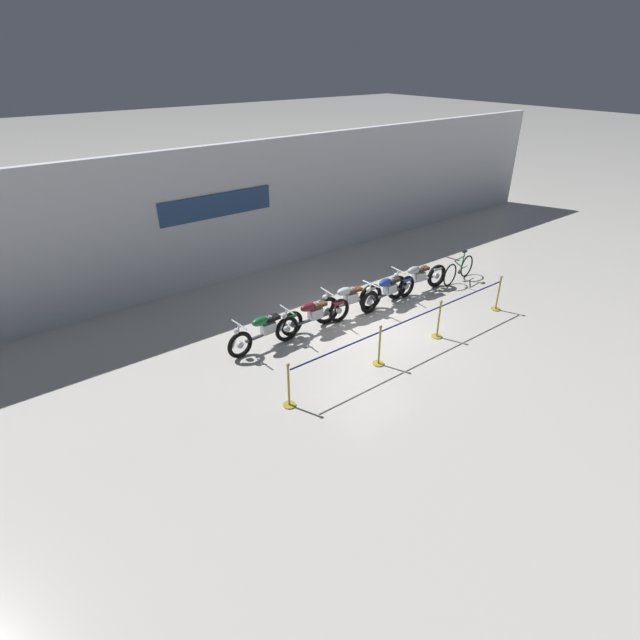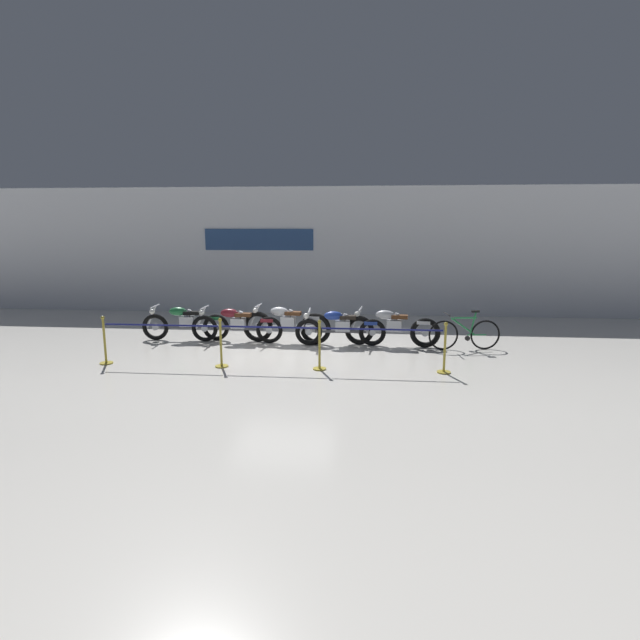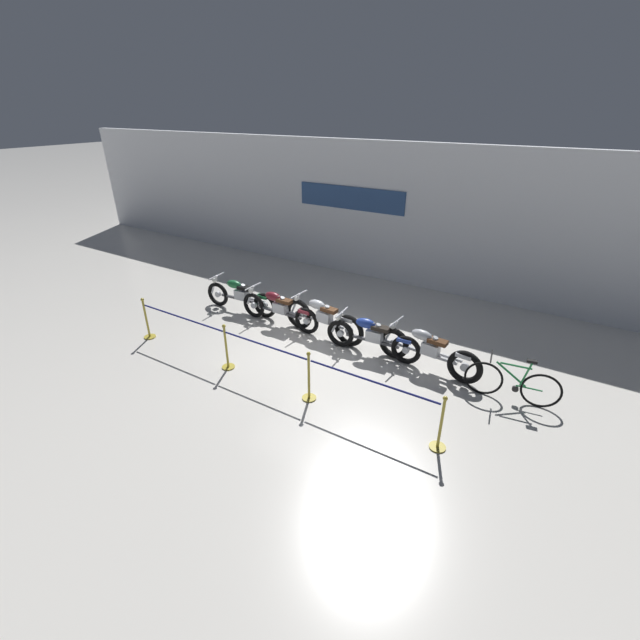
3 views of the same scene
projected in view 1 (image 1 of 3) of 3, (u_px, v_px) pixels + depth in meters
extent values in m
plane|color=silver|center=(366.00, 325.00, 13.55)|extent=(120.00, 120.00, 0.00)
cube|color=white|center=(262.00, 208.00, 16.11)|extent=(28.00, 0.25, 4.20)
cube|color=navy|center=(217.00, 206.00, 14.95)|extent=(3.66, 0.04, 0.70)
torus|color=black|center=(240.00, 345.00, 11.97)|extent=(0.70, 0.15, 0.69)
torus|color=black|center=(292.00, 324.00, 12.90)|extent=(0.70, 0.15, 0.69)
cylinder|color=silver|center=(240.00, 345.00, 11.97)|extent=(0.17, 0.09, 0.16)
cylinder|color=silver|center=(292.00, 324.00, 12.90)|extent=(0.17, 0.09, 0.16)
cylinder|color=silver|center=(236.00, 336.00, 11.79)|extent=(0.31, 0.08, 0.59)
cube|color=silver|center=(268.00, 328.00, 12.39)|extent=(0.37, 0.24, 0.26)
cylinder|color=silver|center=(267.00, 321.00, 12.27)|extent=(0.19, 0.12, 0.24)
cylinder|color=silver|center=(269.00, 320.00, 12.32)|extent=(0.19, 0.12, 0.24)
cylinder|color=silver|center=(275.00, 327.00, 12.72)|extent=(0.70, 0.11, 0.07)
cube|color=#47474C|center=(267.00, 333.00, 12.43)|extent=(1.28, 0.14, 0.06)
ellipsoid|color=#1E6B38|center=(260.00, 321.00, 12.13)|extent=(0.47, 0.25, 0.22)
cube|color=black|center=(272.00, 318.00, 12.36)|extent=(0.41, 0.23, 0.09)
cube|color=#1E6B38|center=(290.00, 316.00, 12.75)|extent=(0.33, 0.18, 0.08)
cylinder|color=silver|center=(239.00, 325.00, 11.72)|extent=(0.08, 0.62, 0.04)
sphere|color=silver|center=(237.00, 331.00, 11.74)|extent=(0.14, 0.14, 0.14)
torus|color=black|center=(287.00, 329.00, 12.66)|extent=(0.69, 0.11, 0.69)
torus|color=black|center=(339.00, 310.00, 13.56)|extent=(0.69, 0.11, 0.69)
cylinder|color=silver|center=(287.00, 329.00, 12.66)|extent=(0.16, 0.08, 0.16)
cylinder|color=silver|center=(339.00, 310.00, 13.56)|extent=(0.16, 0.08, 0.16)
cylinder|color=silver|center=(284.00, 320.00, 12.48)|extent=(0.30, 0.06, 0.59)
cube|color=silver|center=(315.00, 313.00, 13.06)|extent=(0.36, 0.23, 0.26)
cylinder|color=silver|center=(314.00, 307.00, 12.95)|extent=(0.18, 0.11, 0.24)
cylinder|color=silver|center=(317.00, 306.00, 12.99)|extent=(0.18, 0.11, 0.24)
cylinder|color=silver|center=(321.00, 313.00, 13.39)|extent=(0.70, 0.08, 0.07)
cube|color=#47474C|center=(314.00, 319.00, 13.10)|extent=(1.36, 0.08, 0.06)
ellipsoid|color=maroon|center=(308.00, 307.00, 12.82)|extent=(0.46, 0.23, 0.22)
cube|color=#4C2D19|center=(319.00, 305.00, 13.03)|extent=(0.40, 0.21, 0.09)
cube|color=maroon|center=(338.00, 303.00, 13.42)|extent=(0.32, 0.16, 0.08)
cylinder|color=silver|center=(287.00, 309.00, 12.41)|extent=(0.05, 0.62, 0.04)
sphere|color=silver|center=(284.00, 315.00, 12.44)|extent=(0.14, 0.14, 0.14)
torus|color=black|center=(327.00, 310.00, 13.45)|extent=(0.80, 0.18, 0.79)
torus|color=black|center=(370.00, 297.00, 14.18)|extent=(0.80, 0.18, 0.79)
cylinder|color=silver|center=(327.00, 310.00, 13.45)|extent=(0.19, 0.09, 0.19)
cylinder|color=silver|center=(370.00, 297.00, 14.18)|extent=(0.19, 0.09, 0.19)
cylinder|color=silver|center=(324.00, 302.00, 13.28)|extent=(0.31, 0.08, 0.59)
cube|color=silver|center=(351.00, 298.00, 13.77)|extent=(0.38, 0.25, 0.26)
cylinder|color=silver|center=(350.00, 292.00, 13.65)|extent=(0.19, 0.12, 0.24)
cylinder|color=silver|center=(352.00, 291.00, 13.69)|extent=(0.19, 0.12, 0.24)
cylinder|color=silver|center=(356.00, 298.00, 14.08)|extent=(0.70, 0.12, 0.07)
cube|color=#ADAFB5|center=(349.00, 303.00, 13.81)|extent=(1.20, 0.15, 0.06)
ellipsoid|color=#B7BABF|center=(344.00, 291.00, 13.53)|extent=(0.48, 0.26, 0.22)
cube|color=#4C2D19|center=(355.00, 290.00, 13.72)|extent=(0.41, 0.23, 0.09)
cube|color=#B7BABF|center=(370.00, 288.00, 14.02)|extent=(0.33, 0.18, 0.08)
cylinder|color=silver|center=(327.00, 292.00, 13.20)|extent=(0.08, 0.62, 0.04)
sphere|color=silver|center=(325.00, 297.00, 13.23)|extent=(0.14, 0.14, 0.14)
torus|color=black|center=(370.00, 302.00, 14.03)|extent=(0.68, 0.16, 0.68)
torus|color=black|center=(406.00, 287.00, 14.95)|extent=(0.68, 0.16, 0.68)
cylinder|color=silver|center=(370.00, 302.00, 14.03)|extent=(0.16, 0.09, 0.16)
cylinder|color=silver|center=(406.00, 287.00, 14.95)|extent=(0.16, 0.09, 0.16)
cylinder|color=silver|center=(368.00, 294.00, 13.85)|extent=(0.31, 0.07, 0.59)
cube|color=silver|center=(390.00, 289.00, 14.45)|extent=(0.37, 0.24, 0.26)
cylinder|color=silver|center=(389.00, 283.00, 14.33)|extent=(0.19, 0.12, 0.24)
cylinder|color=silver|center=(391.00, 282.00, 14.37)|extent=(0.19, 0.12, 0.24)
cylinder|color=silver|center=(393.00, 289.00, 14.78)|extent=(0.70, 0.11, 0.07)
cube|color=#47474C|center=(388.00, 293.00, 14.48)|extent=(1.27, 0.14, 0.06)
ellipsoid|color=navy|center=(385.00, 283.00, 14.19)|extent=(0.47, 0.25, 0.22)
cube|color=black|center=(393.00, 280.00, 14.42)|extent=(0.41, 0.22, 0.09)
cube|color=navy|center=(406.00, 280.00, 14.81)|extent=(0.33, 0.18, 0.08)
cylinder|color=silver|center=(371.00, 284.00, 13.78)|extent=(0.07, 0.62, 0.04)
sphere|color=silver|center=(369.00, 289.00, 13.80)|extent=(0.14, 0.14, 0.14)
torus|color=black|center=(397.00, 287.00, 14.82)|extent=(0.75, 0.20, 0.74)
torus|color=black|center=(437.00, 276.00, 15.58)|extent=(0.75, 0.20, 0.74)
cylinder|color=silver|center=(397.00, 287.00, 14.82)|extent=(0.18, 0.10, 0.17)
cylinder|color=silver|center=(437.00, 276.00, 15.58)|extent=(0.18, 0.10, 0.17)
cylinder|color=silver|center=(395.00, 279.00, 14.64)|extent=(0.31, 0.08, 0.59)
cube|color=silver|center=(419.00, 276.00, 15.15)|extent=(0.38, 0.25, 0.26)
cylinder|color=silver|center=(418.00, 271.00, 15.03)|extent=(0.19, 0.13, 0.24)
cylinder|color=silver|center=(421.00, 270.00, 15.07)|extent=(0.19, 0.13, 0.24)
cylinder|color=silver|center=(423.00, 277.00, 15.46)|extent=(0.70, 0.14, 0.07)
cube|color=#ADAFB5|center=(417.00, 281.00, 15.19)|extent=(1.29, 0.18, 0.06)
ellipsoid|color=#B7BABF|center=(414.00, 270.00, 14.92)|extent=(0.48, 0.26, 0.22)
cube|color=#4C2D19|center=(423.00, 269.00, 15.10)|extent=(0.42, 0.24, 0.09)
cube|color=#B7BABF|center=(436.00, 269.00, 15.43)|extent=(0.33, 0.19, 0.08)
cylinder|color=silver|center=(399.00, 270.00, 14.57)|extent=(0.09, 0.62, 0.04)
sphere|color=silver|center=(396.00, 275.00, 14.60)|extent=(0.14, 0.14, 0.14)
torus|color=black|center=(450.00, 275.00, 15.67)|extent=(0.72, 0.14, 0.72)
torus|color=black|center=(467.00, 266.00, 16.31)|extent=(0.72, 0.14, 0.72)
cylinder|color=#238442|center=(459.00, 264.00, 15.86)|extent=(0.60, 0.12, 0.43)
cylinder|color=#238442|center=(460.00, 258.00, 15.79)|extent=(0.55, 0.11, 0.04)
cylinder|color=#238442|center=(463.00, 260.00, 15.98)|extent=(0.15, 0.06, 0.55)
cube|color=black|center=(465.00, 251.00, 15.87)|extent=(0.19, 0.10, 0.05)
cylinder|color=#238442|center=(463.00, 268.00, 16.19)|extent=(0.46, 0.09, 0.03)
cylinder|color=black|center=(453.00, 259.00, 15.46)|extent=(0.09, 0.48, 0.03)
cylinder|color=black|center=(459.00, 272.00, 16.08)|extent=(0.13, 0.07, 0.12)
cylinder|color=gold|center=(289.00, 405.00, 10.47)|extent=(0.28, 0.28, 0.03)
cylinder|color=gold|center=(289.00, 386.00, 10.24)|extent=(0.05, 0.05, 0.95)
sphere|color=gold|center=(288.00, 365.00, 10.00)|extent=(0.08, 0.08, 0.08)
cylinder|color=navy|center=(337.00, 350.00, 10.76)|extent=(2.47, 0.04, 0.04)
cylinder|color=navy|center=(412.00, 319.00, 12.02)|extent=(2.01, 0.04, 0.04)
cylinder|color=navy|center=(472.00, 293.00, 13.27)|extent=(2.45, 0.04, 0.04)
cylinder|color=gold|center=(378.00, 363.00, 11.86)|extent=(0.28, 0.28, 0.03)
cylinder|color=gold|center=(379.00, 346.00, 11.63)|extent=(0.05, 0.05, 0.95)
sphere|color=gold|center=(381.00, 327.00, 11.39)|extent=(0.08, 0.08, 0.08)
cylinder|color=gold|center=(437.00, 336.00, 12.99)|extent=(0.28, 0.28, 0.03)
cylinder|color=gold|center=(439.00, 320.00, 12.76)|extent=(0.05, 0.05, 0.95)
sphere|color=gold|center=(441.00, 302.00, 12.52)|extent=(0.08, 0.08, 0.08)
cylinder|color=gold|center=(495.00, 309.00, 14.37)|extent=(0.28, 0.28, 0.03)
cylinder|color=gold|center=(498.00, 294.00, 14.14)|extent=(0.05, 0.05, 0.95)
sphere|color=gold|center=(501.00, 277.00, 13.89)|extent=(0.08, 0.08, 0.08)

